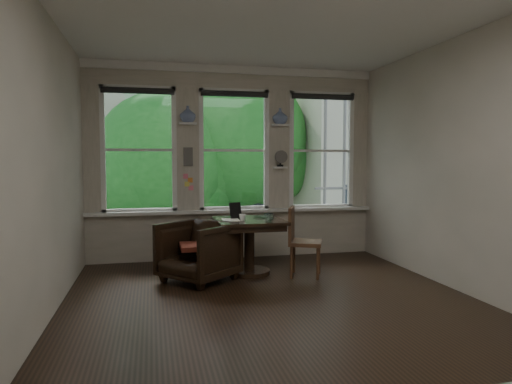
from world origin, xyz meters
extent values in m
plane|color=black|center=(0.00, 0.00, 0.00)|extent=(4.50, 4.50, 0.00)
plane|color=silver|center=(0.00, 0.00, 3.00)|extent=(4.50, 4.50, 0.00)
plane|color=beige|center=(0.00, 2.25, 1.50)|extent=(4.50, 0.00, 4.50)
plane|color=beige|center=(0.00, -2.25, 1.50)|extent=(4.50, 0.00, 4.50)
plane|color=beige|center=(-2.25, 0.00, 1.50)|extent=(0.00, 4.50, 4.50)
plane|color=beige|center=(2.25, 0.00, 1.50)|extent=(0.00, 4.50, 4.50)
cube|color=white|center=(-0.72, 2.15, 2.10)|extent=(0.26, 0.16, 0.03)
cube|color=white|center=(0.72, 2.15, 2.10)|extent=(0.26, 0.16, 0.03)
cube|color=#59544F|center=(-0.72, 2.18, 1.60)|extent=(0.14, 0.06, 0.28)
imported|color=silver|center=(-0.72, 2.15, 2.24)|extent=(0.24, 0.24, 0.25)
imported|color=silver|center=(0.72, 2.15, 2.24)|extent=(0.24, 0.24, 0.25)
imported|color=black|center=(-0.71, 0.91, 0.38)|extent=(1.17, 1.17, 0.77)
cube|color=maroon|center=(-0.71, 0.91, 0.45)|extent=(0.45, 0.45, 0.06)
imported|color=black|center=(0.20, 1.20, 0.76)|extent=(0.37, 0.34, 0.02)
imported|color=white|center=(-0.11, 1.00, 0.79)|extent=(0.09, 0.09, 0.09)
imported|color=white|center=(0.20, 0.85, 0.80)|extent=(0.14, 0.14, 0.10)
cube|color=black|center=(-0.16, 1.24, 0.86)|extent=(0.17, 0.11, 0.22)
cube|color=silver|center=(-0.25, 1.10, 0.75)|extent=(0.24, 0.31, 0.00)
camera|label=1|loc=(-1.27, -4.86, 1.55)|focal=32.00mm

